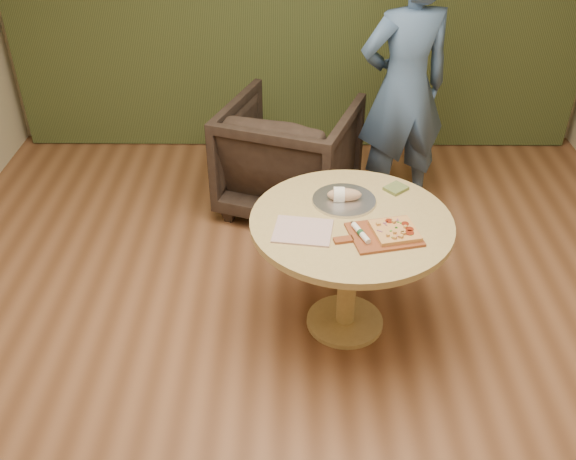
# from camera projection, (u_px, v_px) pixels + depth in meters

# --- Properties ---
(room_shell) EXTENTS (5.04, 6.04, 2.84)m
(room_shell) POSITION_uv_depth(u_px,v_px,m) (301.00, 152.00, 2.69)
(room_shell) COLOR brown
(room_shell) RESTS_ON ground
(pedestal_table) EXTENTS (1.10, 1.10, 0.75)m
(pedestal_table) POSITION_uv_depth(u_px,v_px,m) (350.00, 241.00, 3.53)
(pedestal_table) COLOR tan
(pedestal_table) RESTS_ON ground
(pizza_paddle) EXTENTS (0.47, 0.35, 0.01)m
(pizza_paddle) POSITION_uv_depth(u_px,v_px,m) (382.00, 235.00, 3.31)
(pizza_paddle) COLOR brown
(pizza_paddle) RESTS_ON pedestal_table
(flatbread_pizza) EXTENTS (0.26, 0.26, 0.04)m
(flatbread_pizza) POSITION_uv_depth(u_px,v_px,m) (395.00, 231.00, 3.31)
(flatbread_pizza) COLOR #E2A658
(flatbread_pizza) RESTS_ON pizza_paddle
(cutlery_roll) EXTENTS (0.09, 0.19, 0.03)m
(cutlery_roll) POSITION_uv_depth(u_px,v_px,m) (361.00, 233.00, 3.29)
(cutlery_roll) COLOR white
(cutlery_roll) RESTS_ON pizza_paddle
(newspaper) EXTENTS (0.33, 0.29, 0.01)m
(newspaper) POSITION_uv_depth(u_px,v_px,m) (303.00, 231.00, 3.35)
(newspaper) COLOR white
(newspaper) RESTS_ON pedestal_table
(serving_tray) EXTENTS (0.36, 0.36, 0.02)m
(serving_tray) POSITION_uv_depth(u_px,v_px,m) (344.00, 200.00, 3.59)
(serving_tray) COLOR silver
(serving_tray) RESTS_ON pedestal_table
(bread_roll) EXTENTS (0.19, 0.09, 0.09)m
(bread_roll) POSITION_uv_depth(u_px,v_px,m) (343.00, 195.00, 3.57)
(bread_roll) COLOR tan
(bread_roll) RESTS_ON serving_tray
(green_packet) EXTENTS (0.16, 0.15, 0.02)m
(green_packet) POSITION_uv_depth(u_px,v_px,m) (396.00, 188.00, 3.70)
(green_packet) COLOR #4D5F2B
(green_packet) RESTS_ON pedestal_table
(armchair) EXTENTS (1.12, 1.09, 0.92)m
(armchair) POSITION_uv_depth(u_px,v_px,m) (290.00, 151.00, 4.73)
(armchair) COLOR black
(armchair) RESTS_ON ground
(person_standing) EXTENTS (0.79, 0.63, 1.87)m
(person_standing) POSITION_uv_depth(u_px,v_px,m) (404.00, 89.00, 4.47)
(person_standing) COLOR #3E5A7F
(person_standing) RESTS_ON ground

